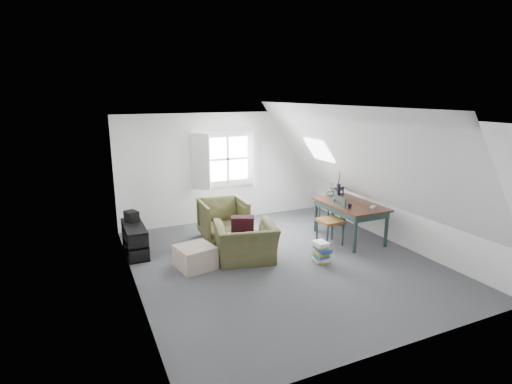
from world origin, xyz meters
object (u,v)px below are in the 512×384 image
armchair_near (246,260)px  armchair_far (224,238)px  dining_table (350,208)px  dining_chair_far (332,205)px  ottoman (195,257)px  media_shelf (135,241)px  magazine_stack (321,252)px  dining_chair_near (332,220)px

armchair_near → armchair_far: armchair_far is taller
dining_table → dining_chair_far: (0.16, 0.85, -0.17)m
ottoman → media_shelf: (-0.84, 1.07, 0.05)m
magazine_stack → armchair_near: bearing=152.5°
armchair_near → dining_table: 2.46m
dining_chair_near → media_shelf: 3.79m
ottoman → armchair_near: bearing=-5.0°
armchair_far → magazine_stack: size_ratio=2.42×
ottoman → media_shelf: bearing=128.2°
dining_chair_near → media_shelf: size_ratio=0.90×
armchair_far → ottoman: bearing=-126.4°
dining_chair_near → armchair_far: bearing=-104.6°
armchair_near → armchair_far: bearing=-78.4°
armchair_near → media_shelf: media_shelf is taller
armchair_far → dining_chair_near: bearing=-29.5°
armchair_near → dining_chair_near: (1.87, 0.06, 0.50)m
dining_chair_far → media_shelf: dining_chair_far is taller
dining_chair_far → dining_table: bearing=88.6°
dining_table → magazine_stack: bearing=-148.6°
dining_table → dining_chair_far: 0.88m
armchair_far → magazine_stack: 2.19m
armchair_far → dining_chair_near: 2.24m
armchair_far → media_shelf: 1.79m
ottoman → dining_chair_far: bearing=15.2°
dining_chair_far → magazine_stack: 2.12m
dining_chair_near → magazine_stack: bearing=-27.6°
armchair_far → dining_chair_far: bearing=-2.2°
armchair_near → dining_chair_far: bearing=-145.8°
armchair_far → magazine_stack: bearing=-54.9°
ottoman → dining_chair_near: size_ratio=0.61×
dining_table → ottoman: bearing=179.3°
armchair_near → dining_table: dining_table is taller
armchair_far → ottoman: 1.48m
dining_chair_far → dining_chair_near: (-0.65, -0.95, 0.02)m
media_shelf → magazine_stack: bearing=-27.6°
armchair_near → dining_chair_near: bearing=-165.7°
armchair_far → dining_chair_far: (2.50, -0.21, 0.48)m
armchair_near → dining_table: size_ratio=0.70×
dining_table → dining_chair_far: bearing=77.6°
armchair_far → dining_chair_far: 2.56m
ottoman → magazine_stack: bearing=-18.4°
dining_table → dining_chair_near: bearing=-170.9°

